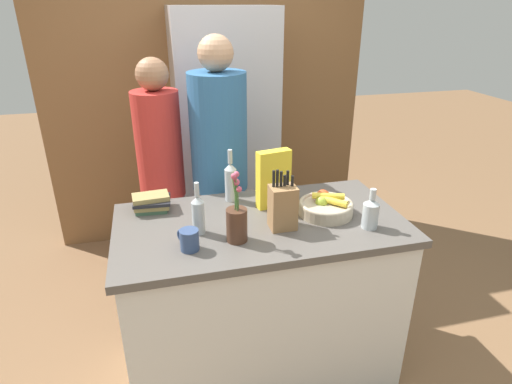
# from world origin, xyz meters

# --- Properties ---
(ground_plane) EXTENTS (14.00, 14.00, 0.00)m
(ground_plane) POSITION_xyz_m (0.00, 0.00, 0.00)
(ground_plane) COLOR brown
(kitchen_island) EXTENTS (1.46, 0.77, 0.94)m
(kitchen_island) POSITION_xyz_m (0.00, 0.00, 0.47)
(kitchen_island) COLOR silver
(kitchen_island) RESTS_ON ground_plane
(back_wall_wood) EXTENTS (2.66, 0.12, 2.60)m
(back_wall_wood) POSITION_xyz_m (0.00, 1.75, 1.30)
(back_wall_wood) COLOR brown
(back_wall_wood) RESTS_ON ground_plane
(refrigerator) EXTENTS (0.75, 0.62, 1.94)m
(refrigerator) POSITION_xyz_m (0.07, 1.39, 0.97)
(refrigerator) COLOR #B7B7BC
(refrigerator) RESTS_ON ground_plane
(fruit_bowl) EXTENTS (0.28, 0.28, 0.11)m
(fruit_bowl) POSITION_xyz_m (0.35, -0.00, 0.98)
(fruit_bowl) COLOR tan
(fruit_bowl) RESTS_ON kitchen_island
(knife_block) EXTENTS (0.13, 0.11, 0.30)m
(knife_block) POSITION_xyz_m (0.09, -0.09, 1.05)
(knife_block) COLOR olive
(knife_block) RESTS_ON kitchen_island
(flower_vase) EXTENTS (0.10, 0.10, 0.35)m
(flower_vase) POSITION_xyz_m (-0.16, -0.16, 1.04)
(flower_vase) COLOR #4C2D1E
(flower_vase) RESTS_ON kitchen_island
(cereal_box) EXTENTS (0.19, 0.09, 0.32)m
(cereal_box) POSITION_xyz_m (0.11, 0.15, 1.10)
(cereal_box) COLOR yellow
(cereal_box) RESTS_ON kitchen_island
(coffee_mug) EXTENTS (0.10, 0.11, 0.10)m
(coffee_mug) POSITION_xyz_m (-0.38, -0.18, 0.99)
(coffee_mug) COLOR #334770
(coffee_mug) RESTS_ON kitchen_island
(book_stack) EXTENTS (0.20, 0.16, 0.09)m
(book_stack) POSITION_xyz_m (-0.53, 0.26, 0.98)
(book_stack) COLOR #3D6047
(book_stack) RESTS_ON kitchen_island
(bottle_oil) EXTENTS (0.08, 0.08, 0.21)m
(bottle_oil) POSITION_xyz_m (0.50, -0.19, 1.02)
(bottle_oil) COLOR #B2BCC1
(bottle_oil) RESTS_ON kitchen_island
(bottle_vinegar) EXTENTS (0.07, 0.07, 0.30)m
(bottle_vinegar) POSITION_xyz_m (-0.10, 0.28, 1.06)
(bottle_vinegar) COLOR #B2BCC1
(bottle_vinegar) RESTS_ON kitchen_island
(bottle_wine) EXTENTS (0.06, 0.06, 0.26)m
(bottle_wine) POSITION_xyz_m (-0.32, -0.04, 1.04)
(bottle_wine) COLOR #B2BCC1
(bottle_wine) RESTS_ON kitchen_island
(person_at_sink) EXTENTS (0.29, 0.29, 1.67)m
(person_at_sink) POSITION_xyz_m (-0.46, 0.77, 0.95)
(person_at_sink) COLOR #383842
(person_at_sink) RESTS_ON ground_plane
(person_in_blue) EXTENTS (0.35, 0.35, 1.80)m
(person_in_blue) POSITION_xyz_m (-0.10, 0.66, 1.01)
(person_in_blue) COLOR #383842
(person_in_blue) RESTS_ON ground_plane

